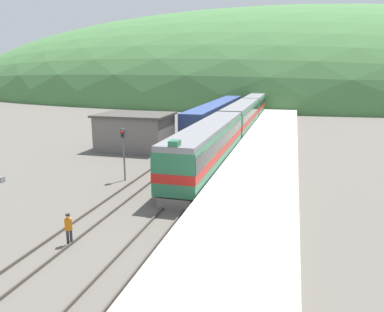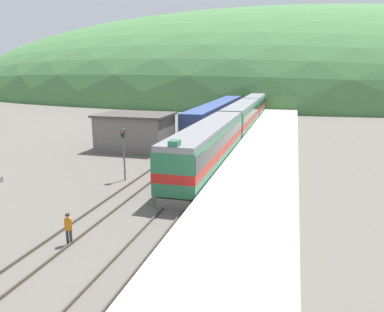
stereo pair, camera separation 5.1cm
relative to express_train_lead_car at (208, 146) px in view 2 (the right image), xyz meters
name	(u,v)px [view 2 (the right image)]	position (x,y,z in m)	size (l,w,h in m)	color
track_main	(255,117)	(0.00, 39.90, -2.22)	(1.52, 180.00, 0.16)	#4C443D
track_siding	(232,116)	(-4.35, 39.90, -2.22)	(1.52, 180.00, 0.16)	#4C443D
platform	(274,132)	(4.69, 19.90, -1.74)	(6.23, 140.00, 1.12)	#BCB5A5
distant_hills	(273,97)	(0.00, 96.51, -2.30)	(228.61, 102.87, 55.47)	#477A42
station_shed	(135,131)	(-10.21, 7.24, -0.25)	(8.18, 6.33, 4.06)	slate
express_train_lead_car	(208,146)	(0.00, 0.00, 0.00)	(3.01, 20.88, 4.56)	black
carriage_second	(242,117)	(0.00, 21.68, -0.01)	(3.00, 20.25, 4.20)	black
carriage_third	(257,104)	(0.00, 42.82, -0.01)	(3.00, 20.25, 4.20)	black
carriage_fourth	(265,97)	(0.00, 63.95, -0.01)	(3.00, 20.25, 4.20)	black
carriage_fifth	(271,92)	(0.00, 85.08, -0.01)	(3.00, 20.25, 4.20)	black
siding_train	(217,115)	(-4.35, 25.56, -0.28)	(2.90, 32.12, 3.91)	black
signal_post_siding	(123,144)	(-5.95, -4.75, 0.79)	(0.36, 0.42, 4.33)	slate
track_worker	(68,227)	(-3.73, -16.17, -1.33)	(0.42, 0.37, 1.70)	#2D2D33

